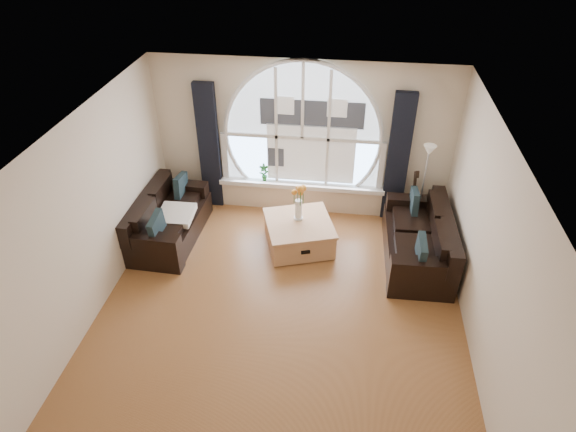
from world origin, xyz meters
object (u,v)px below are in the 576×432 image
object	(u,v)px
coffee_chest	(299,233)
floor_lamp	(422,190)
sofa_right	(418,239)
potted_plant	(264,173)
vase_flowers	(299,198)
guitar	(413,195)
sofa_left	(169,218)

from	to	relation	value
coffee_chest	floor_lamp	size ratio (longest dim) A/B	0.64
sofa_right	potted_plant	xyz separation A→B (m)	(-2.60, 1.18, 0.31)
vase_flowers	guitar	xyz separation A→B (m)	(1.86, 0.85, -0.32)
sofa_left	floor_lamp	world-z (taller)	floor_lamp
sofa_left	floor_lamp	xyz separation A→B (m)	(4.07, 0.75, 0.40)
sofa_left	vase_flowers	world-z (taller)	vase_flowers
coffee_chest	guitar	world-z (taller)	guitar
coffee_chest	vase_flowers	xyz separation A→B (m)	(-0.02, 0.10, 0.60)
sofa_right	guitar	size ratio (longest dim) A/B	1.76
sofa_right	vase_flowers	size ratio (longest dim) A/B	2.67
sofa_right	vase_flowers	world-z (taller)	vase_flowers
sofa_right	potted_plant	world-z (taller)	potted_plant
sofa_right	sofa_left	bearing A→B (deg)	177.99
vase_flowers	potted_plant	size ratio (longest dim) A/B	2.18
guitar	potted_plant	size ratio (longest dim) A/B	3.31
sofa_left	floor_lamp	bearing A→B (deg)	12.56
guitar	coffee_chest	bearing A→B (deg)	-162.98
sofa_left	sofa_right	bearing A→B (deg)	1.32
potted_plant	sofa_right	bearing A→B (deg)	-24.38
coffee_chest	vase_flowers	size ratio (longest dim) A/B	1.47
sofa_left	vase_flowers	distance (m)	2.17
sofa_right	vase_flowers	distance (m)	1.95
coffee_chest	sofa_left	bearing A→B (deg)	163.63
vase_flowers	floor_lamp	xyz separation A→B (m)	(1.95, 0.59, -0.05)
floor_lamp	guitar	world-z (taller)	floor_lamp
coffee_chest	sofa_right	bearing A→B (deg)	-21.74
potted_plant	floor_lamp	bearing A→B (deg)	-7.96
floor_lamp	potted_plant	distance (m)	2.70
potted_plant	vase_flowers	bearing A→B (deg)	-53.28
sofa_right	coffee_chest	bearing A→B (deg)	175.12
potted_plant	guitar	bearing A→B (deg)	-2.62
sofa_left	potted_plant	distance (m)	1.82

